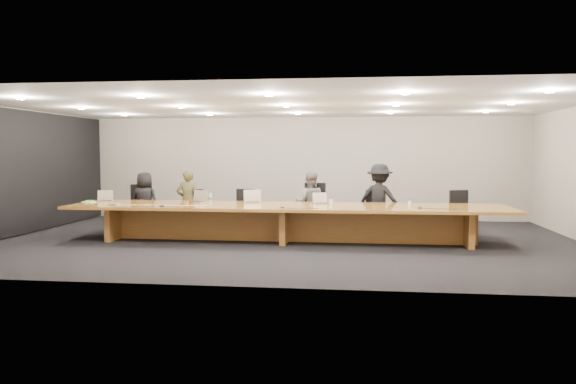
% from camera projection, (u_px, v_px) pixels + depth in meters
% --- Properties ---
extents(ground, '(12.00, 12.00, 0.00)m').
position_uv_depth(ground, '(286.00, 241.00, 11.60)').
color(ground, black).
rests_on(ground, ground).
extents(back_wall, '(12.00, 0.02, 2.80)m').
position_uv_depth(back_wall, '(305.00, 168.00, 15.46)').
color(back_wall, beige).
rests_on(back_wall, ground).
extents(left_wall_panel, '(0.08, 7.84, 2.74)m').
position_uv_depth(left_wall_panel, '(17.00, 174.00, 12.24)').
color(left_wall_panel, black).
rests_on(left_wall_panel, ground).
extents(conference_table, '(9.00, 1.80, 0.75)m').
position_uv_depth(conference_table, '(286.00, 216.00, 11.56)').
color(conference_table, brown).
rests_on(conference_table, ground).
extents(chair_far_left, '(0.70, 0.70, 1.10)m').
position_uv_depth(chair_far_left, '(140.00, 207.00, 13.35)').
color(chair_far_left, black).
rests_on(chair_far_left, ground).
extents(chair_left, '(0.63, 0.63, 0.99)m').
position_uv_depth(chair_left, '(194.00, 210.00, 13.08)').
color(chair_left, black).
rests_on(chair_left, ground).
extents(chair_mid_left, '(0.53, 0.53, 1.01)m').
position_uv_depth(chair_mid_left, '(244.00, 210.00, 12.85)').
color(chair_mid_left, black).
rests_on(chair_mid_left, ground).
extents(chair_mid_right, '(0.68, 0.68, 1.17)m').
position_uv_depth(chair_mid_right, '(313.00, 208.00, 12.68)').
color(chair_mid_right, black).
rests_on(chair_mid_right, ground).
extents(chair_right, '(0.55, 0.55, 1.02)m').
position_uv_depth(chair_right, '(376.00, 212.00, 12.52)').
color(chair_right, black).
rests_on(chair_right, ground).
extents(chair_far_right, '(0.65, 0.65, 1.03)m').
position_uv_depth(chair_far_right, '(463.00, 213.00, 12.26)').
color(chair_far_right, black).
rests_on(chair_far_right, ground).
extents(person_a, '(0.71, 0.50, 1.38)m').
position_uv_depth(person_a, '(145.00, 201.00, 13.18)').
color(person_a, black).
rests_on(person_a, ground).
extents(person_b, '(0.60, 0.48, 1.44)m').
position_uv_depth(person_b, '(188.00, 201.00, 12.97)').
color(person_b, '#3B3A20').
rests_on(person_b, ground).
extents(person_c, '(0.69, 0.55, 1.40)m').
position_uv_depth(person_c, '(310.00, 203.00, 12.69)').
color(person_c, slate).
rests_on(person_c, ground).
extents(person_d, '(1.16, 0.90, 1.59)m').
position_uv_depth(person_d, '(380.00, 199.00, 12.49)').
color(person_d, black).
rests_on(person_d, ground).
extents(laptop_a, '(0.39, 0.33, 0.26)m').
position_uv_depth(laptop_a, '(105.00, 196.00, 12.36)').
color(laptop_a, tan).
rests_on(laptop_a, conference_table).
extents(laptop_b, '(0.43, 0.37, 0.28)m').
position_uv_depth(laptop_b, '(197.00, 196.00, 12.07)').
color(laptop_b, '#C7B598').
rests_on(laptop_b, conference_table).
extents(laptop_c, '(0.43, 0.36, 0.29)m').
position_uv_depth(laptop_c, '(253.00, 196.00, 12.02)').
color(laptop_c, '#B9A98D').
rests_on(laptop_c, conference_table).
extents(laptop_d, '(0.38, 0.33, 0.25)m').
position_uv_depth(laptop_d, '(321.00, 198.00, 11.80)').
color(laptop_d, '#BDAB90').
rests_on(laptop_d, conference_table).
extents(water_bottle, '(0.09, 0.09, 0.23)m').
position_uv_depth(water_bottle, '(210.00, 198.00, 11.79)').
color(water_bottle, '#ACBCB7').
rests_on(water_bottle, conference_table).
extents(amber_mug, '(0.10, 0.10, 0.10)m').
position_uv_depth(amber_mug, '(191.00, 202.00, 11.72)').
color(amber_mug, brown).
rests_on(amber_mug, conference_table).
extents(paper_cup_near, '(0.09, 0.09, 0.10)m').
position_uv_depth(paper_cup_near, '(331.00, 202.00, 11.71)').
color(paper_cup_near, silver).
rests_on(paper_cup_near, conference_table).
extents(paper_cup_far, '(0.07, 0.07, 0.08)m').
position_uv_depth(paper_cup_far, '(410.00, 203.00, 11.60)').
color(paper_cup_far, white).
rests_on(paper_cup_far, conference_table).
extents(notepad, '(0.32, 0.29, 0.02)m').
position_uv_depth(notepad, '(90.00, 202.00, 12.24)').
color(notepad, white).
rests_on(notepad, conference_table).
extents(lime_gadget, '(0.18, 0.12, 0.03)m').
position_uv_depth(lime_gadget, '(90.00, 201.00, 12.22)').
color(lime_gadget, green).
rests_on(lime_gadget, notepad).
extents(av_box, '(0.23, 0.18, 0.03)m').
position_uv_depth(av_box, '(114.00, 204.00, 11.60)').
color(av_box, silver).
rests_on(av_box, conference_table).
extents(mic_left, '(0.14, 0.14, 0.03)m').
position_uv_depth(mic_left, '(162.00, 206.00, 11.23)').
color(mic_left, black).
rests_on(mic_left, conference_table).
extents(mic_center, '(0.12, 0.12, 0.03)m').
position_uv_depth(mic_center, '(282.00, 207.00, 10.97)').
color(mic_center, black).
rests_on(mic_center, conference_table).
extents(mic_right, '(0.15, 0.15, 0.03)m').
position_uv_depth(mic_right, '(420.00, 208.00, 10.88)').
color(mic_right, black).
rests_on(mic_right, conference_table).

